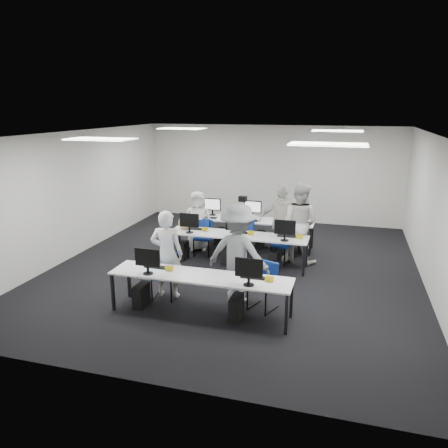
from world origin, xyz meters
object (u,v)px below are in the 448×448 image
(student_2, at_px, (198,221))
(chair_6, at_px, (240,241))
(chair_5, at_px, (207,240))
(desk_mid, at_px, (238,236))
(student_3, at_px, (281,222))
(chair_0, at_px, (165,284))
(chair_3, at_px, (241,245))
(chair_1, at_px, (263,295))
(student_0, at_px, (167,254))
(photographer, at_px, (238,254))
(chair_4, at_px, (281,252))
(chair_7, at_px, (287,245))
(desk_front, at_px, (200,278))
(chair_2, at_px, (203,244))

(student_2, bearing_deg, chair_6, -8.58)
(chair_5, bearing_deg, desk_mid, -23.81)
(desk_mid, distance_m, student_3, 1.13)
(chair_0, relative_size, chair_3, 0.87)
(chair_1, distance_m, chair_5, 3.54)
(chair_3, height_order, student_2, student_2)
(student_0, distance_m, photographer, 1.37)
(chair_0, bearing_deg, student_2, 90.55)
(chair_4, xyz_separation_m, photographer, (-0.45, -2.34, 0.68))
(photographer, bearing_deg, chair_3, -68.06)
(chair_7, xyz_separation_m, student_0, (-1.88, -2.91, 0.55))
(student_2, bearing_deg, chair_5, -4.93)
(desk_front, distance_m, chair_7, 3.63)
(chair_1, bearing_deg, photographer, -179.09)
(chair_7, bearing_deg, chair_2, -155.01)
(chair_0, bearing_deg, chair_3, 65.49)
(desk_front, bearing_deg, chair_6, 92.58)
(chair_0, height_order, chair_6, chair_6)
(chair_5, xyz_separation_m, student_0, (0.14, -2.87, 0.58))
(desk_front, bearing_deg, chair_4, 72.66)
(desk_mid, relative_size, photographer, 1.71)
(student_3, bearing_deg, chair_4, -68.93)
(chair_3, height_order, chair_5, chair_3)
(chair_5, bearing_deg, chair_0, -72.01)
(chair_7, xyz_separation_m, student_2, (-2.26, -0.09, 0.45))
(chair_0, relative_size, chair_7, 0.88)
(desk_mid, distance_m, chair_1, 2.35)
(chair_0, bearing_deg, chair_2, 85.92)
(desk_mid, distance_m, student_0, 2.22)
(desk_front, relative_size, chair_7, 3.31)
(chair_6, distance_m, student_2, 1.19)
(chair_1, bearing_deg, student_2, 148.92)
(student_0, xyz_separation_m, photographer, (1.36, 0.14, 0.08))
(student_0, height_order, photographer, photographer)
(chair_3, height_order, photographer, photographer)
(desk_front, relative_size, chair_0, 3.76)
(chair_3, bearing_deg, desk_front, -69.56)
(chair_6, height_order, student_3, student_3)
(desk_mid, xyz_separation_m, student_2, (-1.24, 0.78, 0.08))
(chair_2, bearing_deg, photographer, -61.69)
(desk_front, xyz_separation_m, chair_6, (-0.16, 3.53, -0.41))
(chair_6, xyz_separation_m, photographer, (0.66, -2.83, 0.66))
(chair_2, height_order, photographer, photographer)
(chair_3, bearing_deg, student_0, -88.34)
(chair_2, xyz_separation_m, student_2, (-0.25, 0.31, 0.49))
(photographer, bearing_deg, chair_2, -48.63)
(desk_front, bearing_deg, chair_2, 107.88)
(chair_6, height_order, photographer, photographer)
(chair_7, relative_size, student_0, 0.57)
(chair_3, distance_m, student_3, 1.12)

